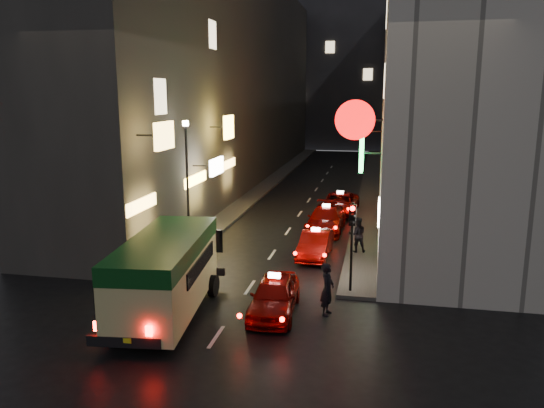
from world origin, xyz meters
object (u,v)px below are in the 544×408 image
Objects in this scene: minibus at (166,267)px; pedestrian_crossing at (327,286)px; traffic_light at (352,228)px; lamp_post at (187,176)px; taxi_near at (274,293)px.

minibus is 5.64m from pedestrian_crossing.
lamp_post reaches higher than traffic_light.
minibus is at bearing -152.65° from traffic_light.
traffic_light reaches higher than minibus.
pedestrian_crossing is 10.28m from lamp_post.
taxi_near is at bearing -138.24° from traffic_light.
minibus is 1.94× the size of traffic_light.
taxi_near is 9.32m from lamp_post.
minibus is 1.38× the size of taxi_near.
taxi_near is (3.63, 0.92, -1.01)m from minibus.
pedestrian_crossing is 0.34× the size of lamp_post.
minibus is at bearing -165.71° from taxi_near.
minibus is 7.00m from traffic_light.
pedestrian_crossing reaches higher than taxi_near.
lamp_post is (-8.20, 4.53, 1.04)m from traffic_light.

